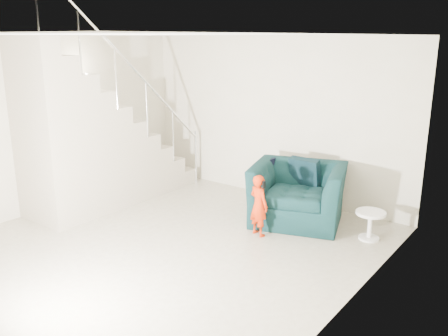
{
  "coord_description": "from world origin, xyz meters",
  "views": [
    {
      "loc": [
        4.12,
        -4.05,
        2.68
      ],
      "look_at": [
        0.15,
        1.2,
        0.85
      ],
      "focal_mm": 38.0,
      "sensor_mm": 36.0,
      "label": 1
    }
  ],
  "objects": [
    {
      "name": "toddler",
      "position": [
        0.79,
        1.14,
        0.44
      ],
      "size": [
        0.36,
        0.29,
        0.87
      ],
      "primitive_type": "imported",
      "rotation": [
        0.0,
        0.0,
        2.85
      ],
      "color": "#B02D05",
      "rests_on": "floor"
    },
    {
      "name": "right_wall",
      "position": [
        2.5,
        0.0,
        1.35
      ],
      "size": [
        0.0,
        5.5,
        5.5
      ],
      "primitive_type": "plane",
      "rotation": [
        1.57,
        0.0,
        -1.57
      ],
      "color": "#BFB59C",
      "rests_on": "floor"
    },
    {
      "name": "back_wall",
      "position": [
        0.0,
        2.75,
        1.35
      ],
      "size": [
        5.0,
        0.0,
        5.0
      ],
      "primitive_type": "plane",
      "rotation": [
        1.57,
        0.0,
        0.0
      ],
      "color": "#BFB59C",
      "rests_on": "floor"
    },
    {
      "name": "floor",
      "position": [
        0.0,
        0.0,
        0.0
      ],
      "size": [
        5.5,
        5.5,
        0.0
      ],
      "primitive_type": "plane",
      "color": "gray",
      "rests_on": "ground"
    },
    {
      "name": "side_table",
      "position": [
        2.09,
        1.93,
        0.27
      ],
      "size": [
        0.4,
        0.4,
        0.4
      ],
      "color": "white",
      "rests_on": "floor"
    },
    {
      "name": "ceiling",
      "position": [
        0.0,
        0.0,
        2.7
      ],
      "size": [
        5.5,
        5.5,
        0.0
      ],
      "primitive_type": "plane",
      "rotation": [
        3.14,
        0.0,
        0.0
      ],
      "color": "silver",
      "rests_on": "back_wall"
    },
    {
      "name": "throw",
      "position": [
        0.39,
        2.0,
        0.54
      ],
      "size": [
        0.05,
        0.53,
        0.59
      ],
      "primitive_type": "cube",
      "color": "black",
      "rests_on": "armchair"
    },
    {
      "name": "phone",
      "position": [
        0.89,
        1.11,
        0.76
      ],
      "size": [
        0.02,
        0.05,
        0.1
      ],
      "primitive_type": "cube",
      "rotation": [
        0.0,
        0.0,
        -0.1
      ],
      "color": "black",
      "rests_on": "toddler"
    },
    {
      "name": "left_wall",
      "position": [
        -2.5,
        0.0,
        1.35
      ],
      "size": [
        0.0,
        5.5,
        5.5
      ],
      "primitive_type": "plane",
      "rotation": [
        1.57,
        0.0,
        1.57
      ],
      "color": "#BFB59C",
      "rests_on": "floor"
    },
    {
      "name": "cushion",
      "position": [
        0.91,
        2.25,
        0.67
      ],
      "size": [
        0.47,
        0.23,
        0.47
      ],
      "primitive_type": "cube",
      "rotation": [
        0.21,
        0.0,
        0.0
      ],
      "color": "black",
      "rests_on": "armchair"
    },
    {
      "name": "staircase",
      "position": [
        -2.0,
        0.55,
        0.95
      ],
      "size": [
        1.02,
        3.03,
        3.62
      ],
      "color": "#ADA089",
      "rests_on": "floor"
    },
    {
      "name": "armchair",
      "position": [
        0.97,
        1.93,
        0.43
      ],
      "size": [
        1.63,
        1.52,
        0.86
      ],
      "primitive_type": "imported",
      "rotation": [
        0.0,
        0.0,
        0.32
      ],
      "color": "black",
      "rests_on": "floor"
    }
  ]
}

